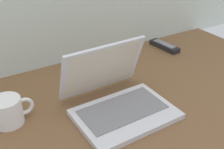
{
  "coord_description": "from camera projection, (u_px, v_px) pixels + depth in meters",
  "views": [
    {
      "loc": [
        -0.4,
        -0.67,
        0.6
      ],
      "look_at": [
        0.0,
        0.0,
        0.15
      ],
      "focal_mm": 45.48,
      "sensor_mm": 36.0,
      "label": 1
    }
  ],
  "objects": [
    {
      "name": "laptop",
      "position": [
        117.0,
        97.0,
        0.93
      ],
      "size": [
        0.31,
        0.3,
        0.21
      ],
      "color": "silver",
      "rests_on": "desk"
    },
    {
      "name": "remote_control_near",
      "position": [
        164.0,
        46.0,
        1.36
      ],
      "size": [
        0.06,
        0.16,
        0.02
      ],
      "color": "black",
      "rests_on": "desk"
    },
    {
      "name": "coffee_mug",
      "position": [
        8.0,
        111.0,
        0.86
      ],
      "size": [
        0.13,
        0.09,
        0.09
      ],
      "color": "white",
      "rests_on": "desk"
    },
    {
      "name": "desk",
      "position": [
        111.0,
        109.0,
        0.97
      ],
      "size": [
        1.6,
        0.76,
        0.03
      ],
      "color": "brown",
      "rests_on": "ground"
    }
  ]
}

